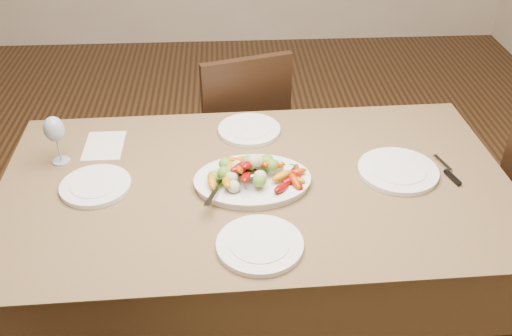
{
  "coord_description": "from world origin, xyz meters",
  "views": [
    {
      "loc": [
        0.07,
        -1.83,
        1.97
      ],
      "look_at": [
        0.16,
        -0.18,
        0.82
      ],
      "focal_mm": 40.0,
      "sensor_mm": 36.0,
      "label": 1
    }
  ],
  "objects": [
    {
      "name": "plate_far",
      "position": [
        0.16,
        0.17,
        0.77
      ],
      "size": [
        0.25,
        0.25,
        0.02
      ],
      "primitive_type": "cylinder",
      "color": "white",
      "rests_on": "dining_table"
    },
    {
      "name": "dining_table",
      "position": [
        0.16,
        -0.18,
        0.38
      ],
      "size": [
        1.87,
        1.09,
        0.76
      ],
      "primitive_type": "cube",
      "rotation": [
        0.0,
        0.0,
        0.03
      ],
      "color": "brown",
      "rests_on": "ground"
    },
    {
      "name": "plate_near",
      "position": [
        0.16,
        -0.52,
        0.77
      ],
      "size": [
        0.27,
        0.27,
        0.02
      ],
      "primitive_type": "cylinder",
      "color": "white",
      "rests_on": "dining_table"
    },
    {
      "name": "table_knife",
      "position": [
        0.87,
        -0.16,
        0.76
      ],
      "size": [
        0.07,
        0.2,
        0.01
      ],
      "primitive_type": null,
      "rotation": [
        0.0,
        0.0,
        0.26
      ],
      "color": "#9EA0A8",
      "rests_on": "dining_table"
    },
    {
      "name": "wine_glass",
      "position": [
        -0.57,
        -0.01,
        0.86
      ],
      "size": [
        0.08,
        0.08,
        0.2
      ],
      "primitive_type": null,
      "color": "#8C99A5",
      "rests_on": "dining_table"
    },
    {
      "name": "serving_spoon",
      "position": [
        0.09,
        -0.23,
        0.81
      ],
      "size": [
        0.29,
        0.14,
        0.03
      ],
      "primitive_type": null,
      "rotation": [
        0.0,
        0.0,
        -0.31
      ],
      "color": "#9EA0A8",
      "rests_on": "serving_platter"
    },
    {
      "name": "chair_far",
      "position": [
        0.11,
        0.65,
        0.47
      ],
      "size": [
        0.52,
        0.52,
        0.95
      ],
      "primitive_type": null,
      "rotation": [
        0.0,
        0.0,
        3.43
      ],
      "color": "black",
      "rests_on": "ground"
    },
    {
      "name": "floor",
      "position": [
        0.0,
        0.0,
        0.0
      ],
      "size": [
        6.0,
        6.0,
        0.0
      ],
      "primitive_type": "plane",
      "color": "#3C2512",
      "rests_on": "ground"
    },
    {
      "name": "menu_card",
      "position": [
        -0.42,
        0.1,
        0.76
      ],
      "size": [
        0.15,
        0.21,
        0.0
      ],
      "primitive_type": "cube",
      "rotation": [
        0.0,
        0.0,
        0.01
      ],
      "color": "silver",
      "rests_on": "dining_table"
    },
    {
      "name": "plate_left",
      "position": [
        -0.41,
        -0.18,
        0.77
      ],
      "size": [
        0.25,
        0.25,
        0.02
      ],
      "primitive_type": "cylinder",
      "color": "white",
      "rests_on": "dining_table"
    },
    {
      "name": "serving_platter",
      "position": [
        0.15,
        -0.19,
        0.77
      ],
      "size": [
        0.41,
        0.31,
        0.02
      ],
      "primitive_type": "ellipsoid",
      "rotation": [
        0.0,
        0.0,
        0.03
      ],
      "color": "white",
      "rests_on": "dining_table"
    },
    {
      "name": "roasted_vegetables",
      "position": [
        0.15,
        -0.19,
        0.83
      ],
      "size": [
        0.34,
        0.23,
        0.09
      ],
      "primitive_type": null,
      "rotation": [
        0.0,
        0.0,
        0.03
      ],
      "color": "#780705",
      "rests_on": "serving_platter"
    },
    {
      "name": "plate_right",
      "position": [
        0.69,
        -0.15,
        0.77
      ],
      "size": [
        0.29,
        0.29,
        0.02
      ],
      "primitive_type": "cylinder",
      "color": "white",
      "rests_on": "dining_table"
    }
  ]
}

